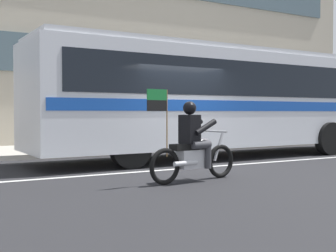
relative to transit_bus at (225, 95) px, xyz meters
name	(u,v)px	position (x,y,z in m)	size (l,w,h in m)	color
ground_plane	(180,165)	(-2.29, -1.19, -1.88)	(60.00, 60.00, 0.00)	black
sidewalk_curb	(107,148)	(-2.29, 3.91, -1.81)	(28.00, 3.80, 0.15)	#A39E93
lane_center_stripe	(193,168)	(-2.29, -1.79, -1.88)	(26.60, 0.14, 0.01)	silver
office_building_facade	(85,19)	(-2.29, 6.19, 3.19)	(28.00, 0.89, 10.13)	#B2A893
transit_bus	(225,95)	(0.00, 0.00, 0.00)	(11.88, 2.95, 3.22)	silver
motorcycle_with_rider	(193,147)	(-3.39, -3.52, -1.22)	(2.18, 0.70, 1.78)	black
fire_hydrant	(217,135)	(1.50, 2.47, -1.37)	(0.22, 0.30, 0.75)	red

